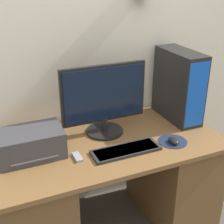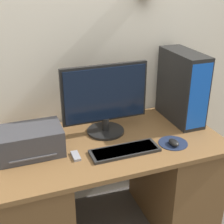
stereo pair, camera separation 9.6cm
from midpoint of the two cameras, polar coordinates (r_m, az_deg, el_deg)
wall_back at (r=2.18m, az=-3.38°, el=13.98°), size 6.40×0.15×2.70m
desk at (r=2.21m, az=0.63°, el=-13.54°), size 1.46×0.75×0.75m
monitor at (r=2.01m, az=0.09°, el=2.55°), size 0.57×0.25×0.47m
keyboard at (r=1.89m, az=3.82°, el=-7.06°), size 0.42×0.15×0.02m
mousepad at (r=2.03m, az=12.43°, el=-5.59°), size 0.19×0.19×0.00m
mouse at (r=2.00m, az=12.58°, el=-5.49°), size 0.05×0.09×0.03m
computer_tower at (r=2.26m, az=13.87°, el=4.46°), size 0.17×0.42×0.50m
printer at (r=1.90m, az=-13.37°, el=-5.25°), size 0.38×0.25×0.16m
remote_control at (r=1.85m, az=-5.16°, el=-8.03°), size 0.04×0.10×0.02m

